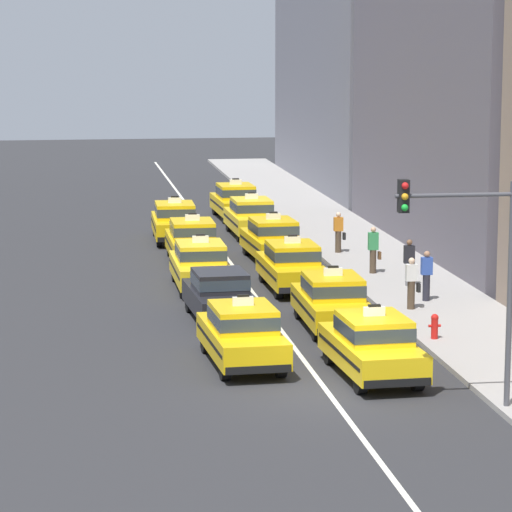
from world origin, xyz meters
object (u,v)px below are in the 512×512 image
Objects in this scene: taxi_right_second at (332,300)px; pedestrian_trailing at (412,283)px; pedestrian_near_crosswalk at (427,276)px; pedestrian_mid_block at (409,262)px; traffic_light_pole at (471,254)px; taxi_left_fifth at (175,221)px; taxi_right_third at (292,265)px; sedan_left_second at (220,294)px; taxi_left_nearest at (242,333)px; taxi_right_fifth at (251,216)px; taxi_right_nearest at (373,345)px; taxi_right_fourth at (273,239)px; pedestrian_by_storefront at (339,232)px; taxi_left_third at (200,264)px; pedestrian_far_corner at (373,250)px; taxi_right_sixth at (235,201)px; taxi_left_fourth at (192,240)px; fire_hydrant at (435,325)px.

taxi_right_second reaches higher than pedestrian_trailing.
pedestrian_near_crosswalk reaches higher than pedestrian_mid_block.
taxi_left_fifth is at bearing 99.48° from traffic_light_pole.
taxi_right_third is 2.77× the size of pedestrian_near_crosswalk.
taxi_left_nearest is at bearing -90.65° from sedan_left_second.
taxi_right_fifth is at bearing 15.39° from taxi_left_fifth.
pedestrian_near_crosswalk is (3.89, 8.91, 0.11)m from taxi_right_nearest.
taxi_right_third is 0.99× the size of taxi_right_fourth.
taxi_right_fourth is 2.89m from pedestrian_by_storefront.
taxi_left_third and taxi_right_fourth have the same top height.
taxi_left_nearest is at bearing -129.15° from taxi_right_second.
pedestrian_far_corner is at bearing 87.61° from pedestrian_trailing.
taxi_left_fifth is 0.99× the size of taxi_right_fourth.
traffic_light_pole reaches higher than taxi_left_third.
taxi_right_third is 5.98m from taxi_right_fourth.
taxi_right_third and taxi_right_fifth have the same top height.
taxi_right_fourth and taxi_right_sixth have the same top height.
taxi_left_fourth is 0.82× the size of traffic_light_pole.
taxi_right_second is at bearing -90.57° from taxi_right_sixth.
pedestrian_near_crosswalk is (6.99, -14.76, 0.11)m from taxi_left_fifth.
taxi_right_sixth is (0.03, 5.56, 0.00)m from taxi_right_fifth.
taxi_left_fourth is 9.59m from pedestrian_mid_block.
taxi_right_third is 9.08m from fire_hydrant.
pedestrian_far_corner is (3.33, 14.15, 0.13)m from taxi_right_nearest.
taxi_right_fifth is 6.30× the size of fire_hydrant.
taxi_right_fifth is 28.40m from traffic_light_pole.
taxi_right_fourth reaches higher than pedestrian_mid_block.
sedan_left_second is at bearing -107.51° from taxi_right_fourth.
pedestrian_far_corner is at bearing -79.46° from taxi_right_sixth.
taxi_right_sixth is at bearing 89.50° from taxi_right_fourth.
pedestrian_by_storefront is at bearing 85.99° from traffic_light_pole.
taxi_left_nearest is 2.86× the size of pedestrian_mid_block.
taxi_left_nearest is 13.96m from pedestrian_far_corner.
taxi_right_fourth is 2.85× the size of pedestrian_by_storefront.
taxi_left_nearest is 10.82m from taxi_right_third.
pedestrian_near_crosswalk is 0.30× the size of traffic_light_pole.
sedan_left_second is at bearing 112.49° from taxi_right_nearest.
pedestrian_far_corner is at bearing 76.74° from taxi_right_nearest.
taxi_right_nearest is (3.17, -1.80, 0.00)m from taxi_left_nearest.
pedestrian_trailing is (3.06, 7.69, 0.10)m from taxi_right_nearest.
taxi_left_fifth is 7.77m from pedestrian_by_storefront.
pedestrian_far_corner is at bearing 83.95° from traffic_light_pole.
taxi_right_sixth is 33.94m from traffic_light_pole.
taxi_left_third and taxi_right_sixth have the same top height.
taxi_right_fourth is 2.86× the size of pedestrian_mid_block.
taxi_left_fourth is 11.53m from pedestrian_near_crosswalk.
taxi_right_second is 8.92m from pedestrian_far_corner.
traffic_light_pole is (1.13, -28.23, 2.94)m from taxi_right_fifth.
taxi_right_fifth is 6.32m from pedestrian_by_storefront.
pedestrian_near_crosswalk is (3.64, -9.22, 0.11)m from taxi_right_fourth.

